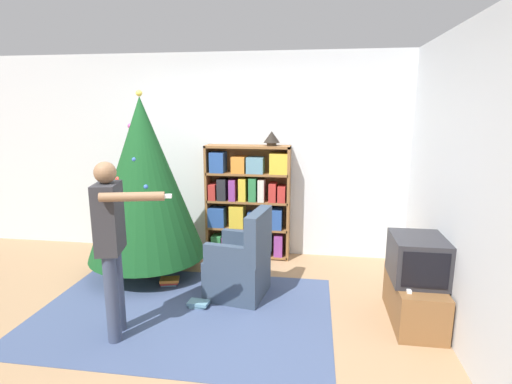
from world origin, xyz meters
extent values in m
plane|color=#9E7A56|center=(0.00, 0.00, 0.00)|extent=(14.00, 14.00, 0.00)
cube|color=silver|center=(0.00, 1.91, 1.30)|extent=(8.00, 0.10, 2.60)
cube|color=silver|center=(2.28, 0.00, 1.30)|extent=(0.10, 8.00, 2.60)
cube|color=#3D4C70|center=(-0.13, 0.13, 0.00)|extent=(2.79, 1.88, 0.01)
cube|color=brown|center=(-0.29, 1.70, 0.73)|extent=(0.03, 0.27, 1.46)
cube|color=brown|center=(0.76, 1.70, 0.73)|extent=(0.03, 0.27, 1.46)
cube|color=brown|center=(0.23, 1.70, 1.44)|extent=(1.07, 0.27, 0.03)
cube|color=brown|center=(0.23, 1.83, 0.73)|extent=(1.07, 0.01, 1.46)
cube|color=brown|center=(0.23, 1.70, 0.03)|extent=(1.04, 0.27, 0.03)
cube|color=#2D7A42|center=(-0.17, 1.67, 0.16)|extent=(0.13, 0.20, 0.23)
cube|color=#843889|center=(-0.02, 1.67, 0.16)|extent=(0.14, 0.20, 0.22)
cube|color=#2D7A42|center=(0.13, 1.69, 0.17)|extent=(0.13, 0.25, 0.25)
cube|color=#5B899E|center=(0.31, 1.69, 0.15)|extent=(0.14, 0.26, 0.21)
cube|color=#5B899E|center=(0.48, 1.69, 0.16)|extent=(0.12, 0.25, 0.24)
cube|color=#843889|center=(0.64, 1.67, 0.18)|extent=(0.11, 0.21, 0.27)
cube|color=brown|center=(0.23, 1.70, 0.39)|extent=(1.04, 0.27, 0.03)
cube|color=#284C93|center=(-0.17, 1.66, 0.53)|extent=(0.21, 0.19, 0.25)
cube|color=gold|center=(0.10, 1.68, 0.54)|extent=(0.18, 0.23, 0.28)
cube|color=#284C93|center=(0.34, 1.66, 0.50)|extent=(0.20, 0.20, 0.21)
cube|color=#284C93|center=(0.60, 1.69, 0.53)|extent=(0.17, 0.25, 0.25)
cube|color=brown|center=(0.23, 1.70, 0.74)|extent=(1.04, 0.27, 0.03)
cube|color=#B22D28|center=(-0.21, 1.67, 0.86)|extent=(0.09, 0.21, 0.20)
cube|color=#232328|center=(-0.09, 1.66, 0.89)|extent=(0.11, 0.20, 0.27)
cube|color=#843889|center=(0.05, 1.68, 0.89)|extent=(0.08, 0.23, 0.27)
cube|color=gold|center=(0.18, 1.68, 0.90)|extent=(0.09, 0.23, 0.29)
cube|color=#2D7A42|center=(0.31, 1.66, 0.91)|extent=(0.09, 0.19, 0.29)
cube|color=beige|center=(0.42, 1.66, 0.90)|extent=(0.08, 0.19, 0.28)
cube|color=#B22D28|center=(0.56, 1.68, 0.87)|extent=(0.09, 0.23, 0.23)
cube|color=#B22D28|center=(0.67, 1.68, 0.86)|extent=(0.10, 0.23, 0.20)
cube|color=brown|center=(0.23, 1.70, 1.10)|extent=(1.04, 0.27, 0.03)
cube|color=#284C93|center=(-0.15, 1.69, 1.24)|extent=(0.18, 0.24, 0.26)
cube|color=orange|center=(0.12, 1.68, 1.22)|extent=(0.17, 0.24, 0.20)
cube|color=#5B899E|center=(0.34, 1.67, 1.21)|extent=(0.21, 0.21, 0.20)
cube|color=gold|center=(0.63, 1.68, 1.24)|extent=(0.23, 0.22, 0.25)
cube|color=brown|center=(2.00, 0.30, 0.20)|extent=(0.41, 0.84, 0.41)
cube|color=#28282D|center=(2.00, 0.30, 0.60)|extent=(0.46, 0.53, 0.40)
cube|color=black|center=(2.00, 0.03, 0.60)|extent=(0.37, 0.01, 0.31)
cube|color=white|center=(1.88, 0.05, 0.42)|extent=(0.04, 0.12, 0.02)
cylinder|color=#4C3323|center=(-0.84, 0.98, 0.05)|extent=(0.36, 0.36, 0.10)
cylinder|color=brown|center=(-0.84, 0.98, 0.16)|extent=(0.08, 0.08, 0.12)
cone|color=#14471E|center=(-0.84, 0.98, 1.13)|extent=(1.33, 1.33, 1.82)
sphere|color=#335BB2|center=(-1.11, 1.46, 0.46)|extent=(0.05, 0.05, 0.05)
sphere|color=#335BB2|center=(-0.69, 0.69, 1.10)|extent=(0.06, 0.06, 0.06)
sphere|color=#B74C93|center=(-1.10, 1.01, 1.28)|extent=(0.04, 0.04, 0.04)
sphere|color=#B74C93|center=(-0.94, 0.95, 1.72)|extent=(0.06, 0.06, 0.06)
sphere|color=gold|center=(-0.72, 1.28, 1.13)|extent=(0.04, 0.04, 0.04)
sphere|color=#335BB2|center=(-0.83, 0.75, 1.38)|extent=(0.05, 0.05, 0.05)
sphere|color=red|center=(-1.02, 0.74, 1.16)|extent=(0.06, 0.06, 0.06)
sphere|color=#B74C93|center=(-0.93, 1.36, 0.93)|extent=(0.06, 0.06, 0.06)
sphere|color=#E5CC4C|center=(-0.84, 0.98, 2.07)|extent=(0.07, 0.07, 0.07)
cube|color=#334256|center=(0.31, 0.58, 0.21)|extent=(0.64, 0.64, 0.42)
cube|color=#334256|center=(0.54, 0.54, 0.67)|extent=(0.21, 0.57, 0.50)
cube|color=#334256|center=(0.35, 0.81, 0.52)|extent=(0.51, 0.16, 0.20)
cube|color=#334256|center=(0.27, 0.34, 0.52)|extent=(0.51, 0.16, 0.20)
cylinder|color=#38425B|center=(-0.59, -0.23, 0.38)|extent=(0.11, 0.11, 0.76)
cylinder|color=#38425B|center=(-0.55, -0.41, 0.38)|extent=(0.11, 0.11, 0.76)
cube|color=#2D2D33|center=(-0.57, -0.32, 1.05)|extent=(0.25, 0.35, 0.57)
cylinder|color=#8C6647|center=(-0.61, -0.13, 1.02)|extent=(0.07, 0.07, 0.46)
cylinder|color=#8C6647|center=(-0.29, -0.46, 1.26)|extent=(0.48, 0.18, 0.07)
cube|color=white|center=(-0.05, -0.40, 1.26)|extent=(0.12, 0.06, 0.03)
sphere|color=#8C6647|center=(-0.57, -0.32, 1.42)|extent=(0.17, 0.17, 0.17)
cylinder|color=#473828|center=(0.53, 1.70, 1.48)|extent=(0.12, 0.12, 0.04)
cone|color=black|center=(0.53, 1.70, 1.57)|extent=(0.20, 0.20, 0.14)
cube|color=#5B899E|center=(-0.48, 0.69, 0.01)|extent=(0.19, 0.15, 0.02)
cube|color=#B22D28|center=(-0.48, 0.69, 0.04)|extent=(0.22, 0.19, 0.02)
cube|color=orange|center=(-0.47, 0.69, 0.06)|extent=(0.23, 0.19, 0.03)
cube|color=#5B899E|center=(-0.03, 0.26, 0.01)|extent=(0.16, 0.13, 0.03)
cube|color=#5B899E|center=(-0.02, 0.26, 0.04)|extent=(0.21, 0.15, 0.03)
camera|label=1|loc=(1.07, -3.22, 1.93)|focal=28.00mm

